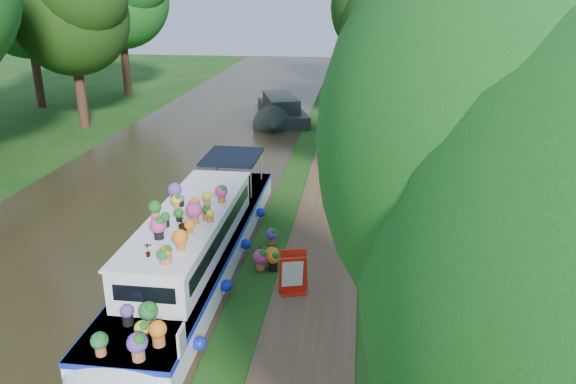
{
  "coord_description": "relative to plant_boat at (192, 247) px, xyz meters",
  "views": [
    {
      "loc": [
        2.16,
        -15.84,
        7.55
      ],
      "look_at": [
        -0.04,
        1.11,
        1.3
      ],
      "focal_mm": 35.0,
      "sensor_mm": 36.0,
      "label": 1
    }
  ],
  "objects": [
    {
      "name": "sandwich_board",
      "position": [
        2.88,
        -0.67,
        -0.32
      ],
      "size": [
        0.75,
        0.73,
        1.12
      ],
      "rotation": [
        0.0,
        0.0,
        0.27
      ],
      "color": "red",
      "rests_on": "towpath"
    },
    {
      "name": "verge_plant",
      "position": [
        1.65,
        1.11,
        -0.62
      ],
      "size": [
        0.5,
        0.46,
        0.47
      ],
      "primitive_type": "imported",
      "rotation": [
        0.0,
        0.0,
        -0.24
      ],
      "color": "#23611D",
      "rests_on": "ground"
    },
    {
      "name": "second_boat",
      "position": [
        -0.3,
        19.6,
        -0.26
      ],
      "size": [
        4.06,
        8.02,
        1.47
      ],
      "rotation": [
        0.0,
        0.0,
        0.3
      ],
      "color": "black",
      "rests_on": "canal_water"
    },
    {
      "name": "canal_water",
      "position": [
        -3.75,
        2.35,
        -0.84
      ],
      "size": [
        10.0,
        100.0,
        0.02
      ],
      "primitive_type": "cube",
      "color": "black",
      "rests_on": "ground"
    },
    {
      "name": "tree_far_c",
      "position": [
        -11.27,
        16.44,
        5.67
      ],
      "size": [
        7.13,
        6.82,
        9.59
      ],
      "color": "#341B11",
      "rests_on": "ground"
    },
    {
      "name": "pedestrian_pink",
      "position": [
        3.87,
        21.67,
        -0.05
      ],
      "size": [
        0.64,
        0.51,
        1.55
      ],
      "primitive_type": "imported",
      "rotation": [
        0.0,
        0.0,
        -0.27
      ],
      "color": "#C45068",
      "rests_on": "towpath"
    },
    {
      "name": "tree_near_overhang",
      "position": [
        6.04,
        5.42,
        5.75
      ],
      "size": [
        5.52,
        5.28,
        8.99
      ],
      "color": "#341B11",
      "rests_on": "ground"
    },
    {
      "name": "tree_near_mid",
      "position": [
        6.73,
        17.43,
        5.58
      ],
      "size": [
        6.9,
        6.6,
        9.4
      ],
      "color": "#341B11",
      "rests_on": "ground"
    },
    {
      "name": "towpath",
      "position": [
        3.45,
        2.35,
        -0.84
      ],
      "size": [
        2.2,
        100.0,
        0.03
      ],
      "primitive_type": "cube",
      "color": "#4C3823",
      "rests_on": "ground"
    },
    {
      "name": "plant_boat",
      "position": [
        0.0,
        0.0,
        0.0
      ],
      "size": [
        2.29,
        13.52,
        2.26
      ],
      "color": "white",
      "rests_on": "canal_water"
    },
    {
      "name": "ground",
      "position": [
        2.25,
        2.35,
        -0.85
      ],
      "size": [
        100.0,
        100.0,
        0.0
      ],
      "primitive_type": "plane",
      "color": "#163E0F",
      "rests_on": "ground"
    }
  ]
}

